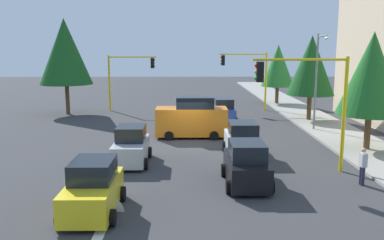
{
  "coord_description": "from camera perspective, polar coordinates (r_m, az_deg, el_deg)",
  "views": [
    {
      "loc": [
        25.62,
        -0.12,
        6.07
      ],
      "look_at": [
        -1.88,
        0.24,
        1.2
      ],
      "focal_mm": 38.68,
      "sensor_mm": 36.0,
      "label": 1
    }
  ],
  "objects": [
    {
      "name": "street_lamp_curbside",
      "position": [
        30.73,
        17.01,
        6.39
      ],
      "size": [
        2.15,
        0.28,
        7.0
      ],
      "color": "slate",
      "rests_on": "ground"
    },
    {
      "name": "car_silver",
      "position": [
        22.06,
        -8.4,
        -3.64
      ],
      "size": [
        3.68,
        1.95,
        1.98
      ],
      "color": "#B2B5BA",
      "rests_on": "ground"
    },
    {
      "name": "traffic_signal_far_left",
      "position": [
        40.1,
        7.61,
        6.9
      ],
      "size": [
        0.36,
        4.59,
        5.55
      ],
      "color": "yellow",
      "rests_on": "ground"
    },
    {
      "name": "sidewalk_kerb",
      "position": [
        32.96,
        18.06,
        -0.94
      ],
      "size": [
        80.0,
        4.0,
        0.15
      ],
      "primitive_type": "cube",
      "color": "gray",
      "rests_on": "ground"
    },
    {
      "name": "car_yellow",
      "position": [
        15.88,
        -13.5,
        -9.27
      ],
      "size": [
        3.79,
        2.02,
        1.98
      ],
      "color": "yellow",
      "rests_on": "ground"
    },
    {
      "name": "car_blue",
      "position": [
        33.9,
        4.37,
        1.24
      ],
      "size": [
        4.16,
        1.96,
        1.98
      ],
      "color": "blue",
      "rests_on": "ground"
    },
    {
      "name": "car_black",
      "position": [
        18.6,
        7.5,
        -6.2
      ],
      "size": [
        3.83,
        2.01,
        1.98
      ],
      "color": "black",
      "rests_on": "ground"
    },
    {
      "name": "ground_plane",
      "position": [
        26.33,
        -0.47,
        -3.29
      ],
      "size": [
        120.0,
        120.0,
        0.0
      ],
      "primitive_type": "plane",
      "color": "#353538"
    },
    {
      "name": "tree_opposite_side",
      "position": [
        39.16,
        -17.1,
        9.01
      ],
      "size": [
        4.7,
        4.7,
        8.61
      ],
      "color": "brown",
      "rests_on": "ground"
    },
    {
      "name": "pedestrian_crossing",
      "position": [
        19.9,
        22.49,
        -5.78
      ],
      "size": [
        0.4,
        0.24,
        1.7
      ],
      "color": "#262638",
      "rests_on": "ground"
    },
    {
      "name": "traffic_signal_near_left",
      "position": [
        20.57,
        15.7,
        3.86
      ],
      "size": [
        0.36,
        4.59,
        5.64
      ],
      "color": "yellow",
      "rests_on": "ground"
    },
    {
      "name": "tree_roadside_far",
      "position": [
        44.71,
        11.77,
        7.34
      ],
      "size": [
        3.47,
        3.47,
        6.31
      ],
      "color": "brown",
      "rests_on": "ground"
    },
    {
      "name": "delivery_van_orange",
      "position": [
        28.03,
        -0.0,
        0.21
      ],
      "size": [
        2.22,
        4.8,
        2.77
      ],
      "color": "orange",
      "rests_on": "ground"
    },
    {
      "name": "tree_roadside_near",
      "position": [
        25.94,
        23.54,
        5.86
      ],
      "size": [
        3.81,
        3.81,
        6.95
      ],
      "color": "brown",
      "rests_on": "ground"
    },
    {
      "name": "lane_arrow_near",
      "position": [
        15.62,
        -11.62,
        -13.02
      ],
      "size": [
        2.4,
        1.1,
        1.1
      ],
      "color": "silver",
      "rests_on": "ground"
    },
    {
      "name": "car_white",
      "position": [
        23.3,
        6.95,
        -2.87
      ],
      "size": [
        3.77,
        2.02,
        1.98
      ],
      "color": "white",
      "rests_on": "ground"
    },
    {
      "name": "tree_roadside_mid",
      "position": [
        35.14,
        16.11,
        7.24
      ],
      "size": [
        3.85,
        3.85,
        7.01
      ],
      "color": "brown",
      "rests_on": "ground"
    },
    {
      "name": "traffic_signal_far_right",
      "position": [
        40.07,
        -8.73,
        6.62
      ],
      "size": [
        0.36,
        4.59,
        5.29
      ],
      "color": "yellow",
      "rests_on": "ground"
    }
  ]
}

